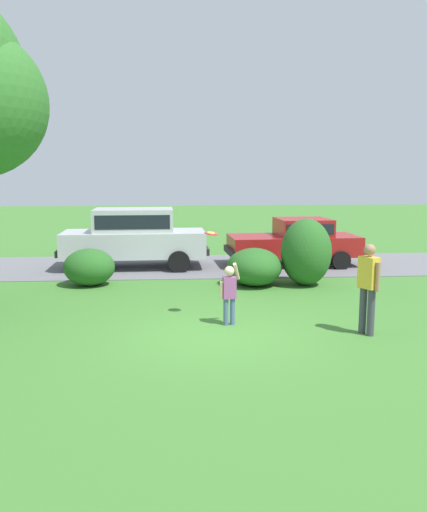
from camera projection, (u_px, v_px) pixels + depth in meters
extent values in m
plane|color=#3D752D|center=(214.00, 334.00, 10.05)|extent=(80.00, 80.00, 0.00)
cube|color=slate|center=(198.00, 266.00, 17.39)|extent=(28.00, 4.40, 0.02)
ellipsoid|color=#286023|center=(89.00, 267.00, 14.33)|extent=(1.38, 1.22, 1.02)
ellipsoid|color=#286023|center=(86.00, 271.00, 14.56)|extent=(0.80, 0.80, 0.72)
ellipsoid|color=#286023|center=(255.00, 267.00, 14.35)|extent=(1.48, 1.60, 1.03)
ellipsoid|color=#286023|center=(246.00, 268.00, 14.45)|extent=(1.06, 1.06, 0.95)
ellipsoid|color=#286023|center=(306.00, 252.00, 14.33)|extent=(1.37, 1.48, 1.83)
cube|color=maroon|center=(293.00, 245.00, 17.42)|extent=(4.30, 2.07, 0.64)
cube|color=maroon|center=(303.00, 227.00, 17.37)|extent=(1.77, 1.71, 0.56)
cube|color=black|center=(303.00, 227.00, 17.37)|extent=(1.63, 1.72, 0.34)
cylinder|color=black|center=(260.00, 262.00, 16.40)|extent=(0.61, 0.25, 0.60)
cylinder|color=black|center=(249.00, 253.00, 18.24)|extent=(0.61, 0.25, 0.60)
cylinder|color=black|center=(341.00, 260.00, 16.72)|extent=(0.61, 0.25, 0.60)
cylinder|color=black|center=(322.00, 252.00, 18.56)|extent=(0.61, 0.25, 0.60)
cube|color=black|center=(229.00, 251.00, 17.18)|extent=(0.22, 1.75, 0.20)
cube|color=black|center=(355.00, 249.00, 17.71)|extent=(0.22, 1.75, 0.20)
cube|color=silver|center=(134.00, 244.00, 16.91)|extent=(4.55, 1.97, 0.80)
cube|color=silver|center=(134.00, 220.00, 16.79)|extent=(2.52, 1.69, 0.72)
cube|color=black|center=(134.00, 220.00, 16.79)|extent=(2.33, 1.71, 0.43)
cylinder|color=black|center=(87.00, 263.00, 15.92)|extent=(0.69, 0.24, 0.68)
cylinder|color=black|center=(94.00, 254.00, 17.77)|extent=(0.69, 0.24, 0.68)
cylinder|color=black|center=(179.00, 262.00, 16.19)|extent=(0.69, 0.24, 0.68)
cylinder|color=black|center=(177.00, 253.00, 18.04)|extent=(0.69, 0.24, 0.68)
cube|color=black|center=(62.00, 251.00, 16.71)|extent=(0.17, 1.75, 0.20)
cube|color=black|center=(205.00, 249.00, 17.16)|extent=(0.17, 1.75, 0.20)
cylinder|color=#4C608C|center=(226.00, 312.00, 10.63)|extent=(0.10, 0.10, 0.55)
cylinder|color=#4C608C|center=(233.00, 311.00, 10.66)|extent=(0.10, 0.10, 0.55)
cube|color=#994C8C|center=(229.00, 288.00, 10.56)|extent=(0.28, 0.20, 0.44)
sphere|color=beige|center=(229.00, 271.00, 10.51)|extent=(0.20, 0.20, 0.20)
cylinder|color=beige|center=(236.00, 271.00, 10.60)|extent=(0.18, 0.26, 0.39)
cylinder|color=beige|center=(222.00, 290.00, 10.54)|extent=(0.07, 0.07, 0.36)
cylinder|color=red|center=(211.00, 233.00, 10.96)|extent=(0.28, 0.28, 0.09)
cylinder|color=yellow|center=(211.00, 233.00, 10.96)|extent=(0.16, 0.16, 0.07)
cylinder|color=#3F3F4C|center=(371.00, 312.00, 9.91)|extent=(0.14, 0.14, 0.90)
cylinder|color=#3F3F4C|center=(363.00, 310.00, 10.08)|extent=(0.14, 0.14, 0.90)
cube|color=gold|center=(369.00, 273.00, 9.87)|extent=(0.36, 0.42, 0.60)
sphere|color=#A37556|center=(370.00, 250.00, 9.81)|extent=(0.22, 0.22, 0.22)
cylinder|color=#A37556|center=(378.00, 277.00, 9.70)|extent=(0.09, 0.09, 0.55)
cylinder|color=#A37556|center=(360.00, 273.00, 10.07)|extent=(0.09, 0.09, 0.55)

